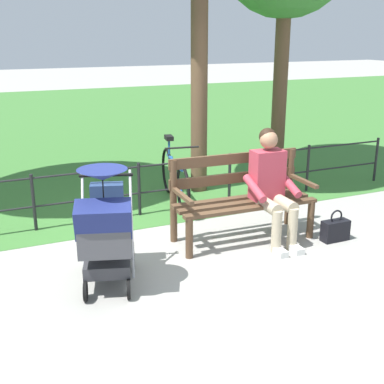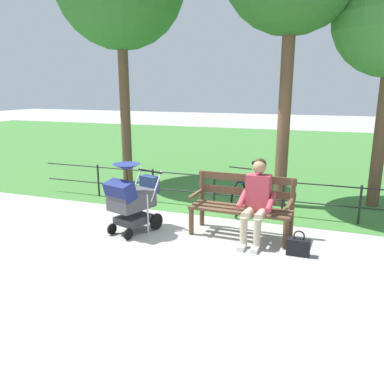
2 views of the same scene
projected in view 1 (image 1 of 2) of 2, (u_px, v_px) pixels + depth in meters
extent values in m
plane|color=#9E9B93|center=(177.00, 252.00, 5.47)|extent=(60.00, 60.00, 0.00)
cube|color=#3D7533|center=(49.00, 123.00, 13.14)|extent=(40.00, 16.00, 0.01)
cube|color=brown|center=(238.00, 198.00, 5.82)|extent=(1.60, 0.16, 0.04)
cube|color=brown|center=(245.00, 203.00, 5.66)|extent=(1.60, 0.16, 0.04)
cube|color=brown|center=(253.00, 208.00, 5.50)|extent=(1.60, 0.16, 0.04)
cube|color=brown|center=(234.00, 178.00, 5.84)|extent=(1.60, 0.10, 0.12)
cube|color=brown|center=(235.00, 159.00, 5.77)|extent=(1.60, 0.10, 0.12)
cylinder|color=brown|center=(311.00, 219.00, 5.81)|extent=(0.08, 0.08, 0.45)
cylinder|color=brown|center=(289.00, 187.00, 6.16)|extent=(0.08, 0.08, 0.95)
cube|color=brown|center=(303.00, 181.00, 5.87)|extent=(0.07, 0.56, 0.04)
cylinder|color=brown|center=(189.00, 238.00, 5.28)|extent=(0.08, 0.08, 0.45)
cylinder|color=brown|center=(173.00, 202.00, 5.63)|extent=(0.08, 0.08, 0.95)
cube|color=brown|center=(182.00, 196.00, 5.34)|extent=(0.07, 0.56, 0.04)
cylinder|color=tan|center=(284.00, 203.00, 5.60)|extent=(0.15, 0.40, 0.14)
cylinder|color=tan|center=(268.00, 205.00, 5.53)|extent=(0.15, 0.40, 0.14)
cylinder|color=tan|center=(292.00, 229.00, 5.49)|extent=(0.11, 0.11, 0.47)
cylinder|color=tan|center=(276.00, 232.00, 5.42)|extent=(0.11, 0.11, 0.47)
cube|color=silver|center=(295.00, 249.00, 5.48)|extent=(0.11, 0.22, 0.07)
cube|color=silver|center=(279.00, 252.00, 5.41)|extent=(0.11, 0.22, 0.07)
cube|color=#B23847|center=(267.00, 175.00, 5.67)|extent=(0.37, 0.23, 0.56)
cylinder|color=#B23847|center=(289.00, 184.00, 5.67)|extent=(0.11, 0.43, 0.23)
cylinder|color=#B23847|center=(255.00, 188.00, 5.52)|extent=(0.11, 0.43, 0.23)
sphere|color=#A37556|center=(269.00, 140.00, 5.55)|extent=(0.20, 0.20, 0.20)
sphere|color=black|center=(268.00, 136.00, 5.57)|extent=(0.19, 0.19, 0.19)
cylinder|color=black|center=(133.00, 256.00, 5.07)|extent=(0.11, 0.28, 0.28)
cylinder|color=black|center=(86.00, 258.00, 5.02)|extent=(0.11, 0.28, 0.28)
cylinder|color=black|center=(129.00, 289.00, 4.51)|extent=(0.08, 0.18, 0.18)
cylinder|color=black|center=(85.00, 291.00, 4.47)|extent=(0.08, 0.18, 0.18)
cube|color=#38383D|center=(108.00, 262.00, 4.73)|extent=(0.56, 0.62, 0.12)
cylinder|color=silver|center=(132.00, 247.00, 4.82)|extent=(0.03, 0.03, 0.65)
cylinder|color=silver|center=(83.00, 249.00, 4.77)|extent=(0.03, 0.03, 0.65)
cube|color=#47474C|center=(106.00, 230.00, 4.62)|extent=(0.64, 0.79, 0.28)
cube|color=navy|center=(103.00, 219.00, 4.33)|extent=(0.55, 0.43, 0.33)
cylinder|color=black|center=(106.00, 175.00, 4.91)|extent=(0.51, 0.18, 0.03)
cylinder|color=silver|center=(131.00, 197.00, 4.90)|extent=(0.11, 0.29, 0.49)
cylinder|color=silver|center=(82.00, 199.00, 4.85)|extent=(0.11, 0.29, 0.49)
cone|color=navy|center=(102.00, 175.00, 4.37)|extent=(0.55, 0.55, 0.10)
cylinder|color=black|center=(103.00, 195.00, 4.43)|extent=(0.01, 0.01, 0.30)
cube|color=navy|center=(107.00, 197.00, 4.96)|extent=(0.35, 0.25, 0.28)
cube|color=black|center=(335.00, 231.00, 5.76)|extent=(0.32, 0.14, 0.24)
torus|color=black|center=(336.00, 217.00, 5.70)|extent=(0.16, 0.02, 0.16)
cylinder|color=black|center=(376.00, 160.00, 8.00)|extent=(0.04, 0.04, 0.70)
cylinder|color=black|center=(308.00, 168.00, 7.49)|extent=(0.04, 0.04, 0.70)
cylinder|color=black|center=(230.00, 178.00, 6.99)|extent=(0.04, 0.04, 0.70)
cylinder|color=black|center=(139.00, 189.00, 6.48)|extent=(0.04, 0.04, 0.70)
cylinder|color=black|center=(34.00, 203.00, 5.98)|extent=(0.04, 0.04, 0.70)
cylinder|color=black|center=(138.00, 167.00, 6.39)|extent=(7.85, 0.02, 0.02)
cylinder|color=black|center=(139.00, 193.00, 6.50)|extent=(7.85, 0.02, 0.02)
cylinder|color=brown|center=(199.00, 68.00, 7.10)|extent=(0.24, 0.24, 3.59)
cylinder|color=brown|center=(280.00, 87.00, 8.43)|extent=(0.24, 0.24, 2.80)
torus|color=black|center=(183.00, 190.00, 6.52)|extent=(0.15, 0.66, 0.66)
torus|color=black|center=(167.00, 170.00, 7.45)|extent=(0.15, 0.66, 0.66)
cylinder|color=#1E4C8C|center=(175.00, 162.00, 6.91)|extent=(0.19, 0.89, 0.04)
cylinder|color=#1E4C8C|center=(176.00, 175.00, 6.86)|extent=(0.14, 0.62, 0.38)
cylinder|color=#1E4C8C|center=(169.00, 149.00, 7.20)|extent=(0.03, 0.03, 0.30)
cube|color=black|center=(169.00, 138.00, 7.15)|extent=(0.13, 0.21, 0.06)
cylinder|color=black|center=(182.00, 148.00, 6.40)|extent=(0.44, 0.10, 0.02)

